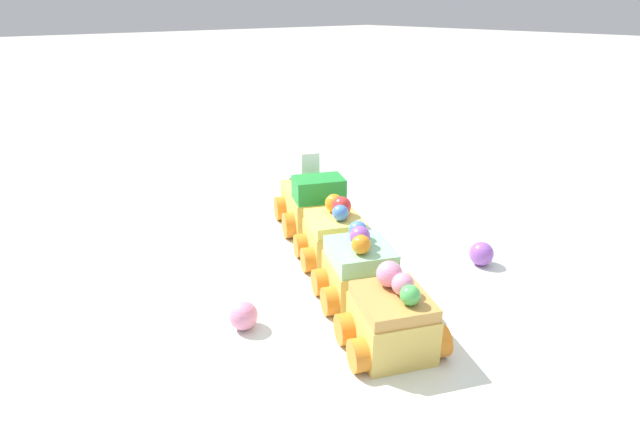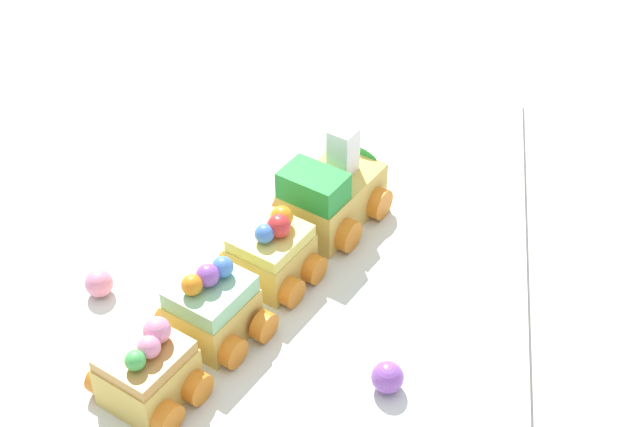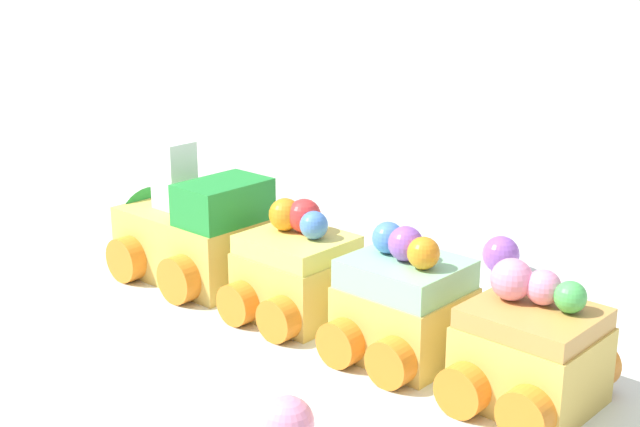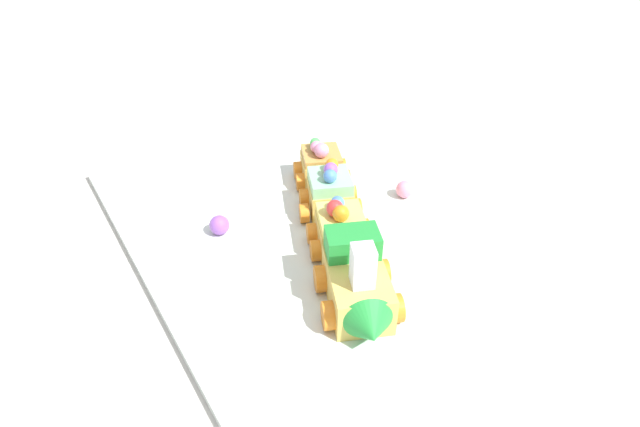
{
  "view_description": "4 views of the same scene",
  "coord_description": "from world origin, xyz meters",
  "px_view_note": "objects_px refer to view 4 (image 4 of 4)",
  "views": [
    {
      "loc": [
        -0.34,
        0.32,
        0.26
      ],
      "look_at": [
        -0.0,
        0.04,
        0.08
      ],
      "focal_mm": 28.0,
      "sensor_mm": 36.0,
      "label": 1
    },
    {
      "loc": [
        -0.52,
        -0.12,
        0.54
      ],
      "look_at": [
        0.04,
        -0.03,
        0.07
      ],
      "focal_mm": 50.0,
      "sensor_mm": 36.0,
      "label": 2
    },
    {
      "loc": [
        -0.15,
        0.46,
        0.22
      ],
      "look_at": [
        -0.01,
        0.02,
        0.08
      ],
      "focal_mm": 50.0,
      "sensor_mm": 36.0,
      "label": 3
    },
    {
      "loc": [
        0.38,
        -0.27,
        0.39
      ],
      "look_at": [
        -0.03,
        0.01,
        0.04
      ],
      "focal_mm": 28.0,
      "sensor_mm": 36.0,
      "label": 4
    }
  ],
  "objects_px": {
    "gumball_purple": "(219,225)",
    "gumball_pink": "(405,189)",
    "cake_car_lemon": "(340,230)",
    "cake_train_locomotive": "(359,288)",
    "cake_car_caramel": "(321,167)",
    "cake_car_mint": "(330,193)"
  },
  "relations": [
    {
      "from": "cake_train_locomotive",
      "to": "cake_car_caramel",
      "type": "distance_m",
      "value": 0.25
    },
    {
      "from": "cake_train_locomotive",
      "to": "cake_car_mint",
      "type": "distance_m",
      "value": 0.18
    },
    {
      "from": "cake_car_caramel",
      "to": "gumball_pink",
      "type": "height_order",
      "value": "cake_car_caramel"
    },
    {
      "from": "cake_car_lemon",
      "to": "cake_car_mint",
      "type": "bearing_deg",
      "value": 179.61
    },
    {
      "from": "cake_car_lemon",
      "to": "cake_car_mint",
      "type": "relative_size",
      "value": 1.0
    },
    {
      "from": "cake_car_lemon",
      "to": "cake_car_caramel",
      "type": "relative_size",
      "value": 1.0
    },
    {
      "from": "cake_train_locomotive",
      "to": "gumball_purple",
      "type": "relative_size",
      "value": 5.44
    },
    {
      "from": "cake_train_locomotive",
      "to": "gumball_pink",
      "type": "xyz_separation_m",
      "value": [
        -0.13,
        0.18,
        -0.02
      ]
    },
    {
      "from": "cake_car_lemon",
      "to": "gumball_pink",
      "type": "xyz_separation_m",
      "value": [
        -0.04,
        0.14,
        -0.01
      ]
    },
    {
      "from": "cake_train_locomotive",
      "to": "cake_car_lemon",
      "type": "relative_size",
      "value": 1.45
    },
    {
      "from": "cake_car_lemon",
      "to": "gumball_purple",
      "type": "relative_size",
      "value": 3.76
    },
    {
      "from": "cake_train_locomotive",
      "to": "cake_car_caramel",
      "type": "bearing_deg",
      "value": -179.91
    },
    {
      "from": "cake_train_locomotive",
      "to": "gumball_purple",
      "type": "xyz_separation_m",
      "value": [
        -0.2,
        -0.07,
        -0.02
      ]
    },
    {
      "from": "cake_car_caramel",
      "to": "gumball_pink",
      "type": "relative_size",
      "value": 3.86
    },
    {
      "from": "cake_car_lemon",
      "to": "gumball_purple",
      "type": "distance_m",
      "value": 0.15
    },
    {
      "from": "cake_car_mint",
      "to": "gumball_purple",
      "type": "height_order",
      "value": "cake_car_mint"
    },
    {
      "from": "gumball_purple",
      "to": "gumball_pink",
      "type": "relative_size",
      "value": 1.03
    },
    {
      "from": "cake_car_lemon",
      "to": "cake_train_locomotive",
      "type": "bearing_deg",
      "value": 0.27
    },
    {
      "from": "cake_car_mint",
      "to": "cake_car_caramel",
      "type": "bearing_deg",
      "value": -179.66
    },
    {
      "from": "cake_car_mint",
      "to": "gumball_pink",
      "type": "distance_m",
      "value": 0.11
    },
    {
      "from": "cake_train_locomotive",
      "to": "cake_car_lemon",
      "type": "height_order",
      "value": "cake_train_locomotive"
    },
    {
      "from": "cake_car_mint",
      "to": "gumball_pink",
      "type": "xyz_separation_m",
      "value": [
        0.03,
        0.1,
        -0.02
      ]
    }
  ]
}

